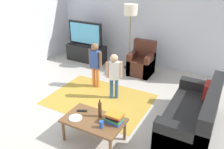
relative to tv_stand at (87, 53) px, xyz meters
The scene contains 16 objects.
ground 2.94m from the tv_stand, 51.77° to the right, with size 7.80×7.80×0.00m, color #B2ADA3.
wall_back 2.23m from the tv_stand, 21.19° to the left, with size 6.00×0.12×2.70m, color silver.
area_rug 2.34m from the tv_stand, 49.19° to the right, with size 2.20×1.60×0.01m, color #B28C33.
tv_stand is the anchor object (origin of this frame).
tv 0.60m from the tv_stand, 90.00° to the right, with size 1.10×0.28×0.71m.
couch 4.01m from the tv_stand, 27.36° to the right, with size 0.80×1.80×0.86m.
armchair 1.82m from the tv_stand, ahead, with size 0.60×0.60×0.90m.
floor_lamp 1.88m from the tv_stand, ahead, with size 0.36×0.36×1.78m.
child_near_tv 1.76m from the tv_stand, 48.34° to the right, with size 0.37×0.18×1.10m.
child_center 2.39m from the tv_stand, 41.03° to the right, with size 0.31×0.22×1.04m.
coffee_table 3.62m from the tv_stand, 53.83° to the right, with size 1.00×0.60×0.42m.
book_stack 3.75m from the tv_stand, 48.85° to the right, with size 0.29×0.22×0.17m.
bottle 3.56m from the tv_stand, 52.03° to the right, with size 0.06×0.06×0.33m.
tv_remote 3.37m from the tv_stand, 56.95° to the right, with size 0.17×0.05×0.02m, color black.
soda_can 3.85m from the tv_stand, 52.23° to the right, with size 0.07×0.07×0.12m, color #2659B2.
plate 3.56m from the tv_stand, 58.61° to the right, with size 0.22×0.22×0.02m.
Camera 1 is at (2.10, -3.25, 2.74)m, focal length 37.74 mm.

